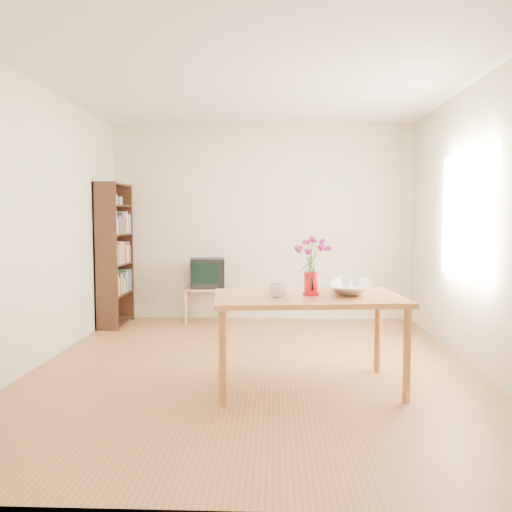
{
  "coord_description": "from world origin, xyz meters",
  "views": [
    {
      "loc": [
        0.18,
        -4.47,
        1.36
      ],
      "look_at": [
        0.0,
        0.3,
        1.0
      ],
      "focal_mm": 35.0,
      "sensor_mm": 36.0,
      "label": 1
    }
  ],
  "objects_px": {
    "mug": "(277,290)",
    "television": "(207,273)",
    "table": "(308,305)",
    "bowl": "(351,263)",
    "pitcher": "(311,284)"
  },
  "relations": [
    {
      "from": "mug",
      "to": "television",
      "type": "xyz_separation_m",
      "value": [
        -0.9,
        2.61,
        -0.15
      ]
    },
    {
      "from": "table",
      "to": "bowl",
      "type": "bearing_deg",
      "value": 23.68
    },
    {
      "from": "table",
      "to": "pitcher",
      "type": "relative_size",
      "value": 7.61
    },
    {
      "from": "pitcher",
      "to": "television",
      "type": "height_order",
      "value": "pitcher"
    },
    {
      "from": "table",
      "to": "television",
      "type": "height_order",
      "value": "television"
    },
    {
      "from": "pitcher",
      "to": "bowl",
      "type": "bearing_deg",
      "value": 25.21
    },
    {
      "from": "television",
      "to": "pitcher",
      "type": "bearing_deg",
      "value": -73.21
    },
    {
      "from": "table",
      "to": "bowl",
      "type": "distance_m",
      "value": 0.53
    },
    {
      "from": "table",
      "to": "mug",
      "type": "height_order",
      "value": "mug"
    },
    {
      "from": "table",
      "to": "bowl",
      "type": "relative_size",
      "value": 3.05
    },
    {
      "from": "table",
      "to": "mug",
      "type": "distance_m",
      "value": 0.3
    },
    {
      "from": "pitcher",
      "to": "mug",
      "type": "bearing_deg",
      "value": -160.04
    },
    {
      "from": "mug",
      "to": "bowl",
      "type": "relative_size",
      "value": 0.27
    },
    {
      "from": "television",
      "to": "table",
      "type": "bearing_deg",
      "value": -73.74
    },
    {
      "from": "pitcher",
      "to": "mug",
      "type": "relative_size",
      "value": 1.47
    }
  ]
}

